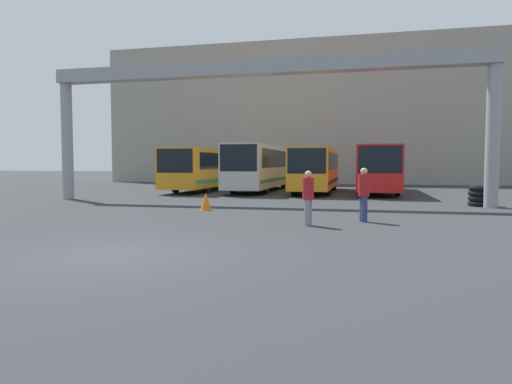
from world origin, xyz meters
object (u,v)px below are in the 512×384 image
(bus_slot_2, at_px, (316,167))
(traffic_cone, at_px, (206,202))
(bus_slot_1, at_px, (261,165))
(pedestrian_mid_right, at_px, (364,193))
(bus_slot_3, at_px, (377,167))
(bus_slot_0, at_px, (208,167))
(pedestrian_near_center, at_px, (308,197))
(tire_stack, at_px, (480,196))

(bus_slot_2, height_order, traffic_cone, bus_slot_2)
(bus_slot_1, height_order, pedestrian_mid_right, bus_slot_1)
(bus_slot_3, height_order, traffic_cone, bus_slot_3)
(bus_slot_0, relative_size, pedestrian_mid_right, 6.80)
(bus_slot_3, height_order, pedestrian_mid_right, bus_slot_3)
(bus_slot_2, relative_size, pedestrian_mid_right, 5.83)
(bus_slot_1, bearing_deg, pedestrian_near_center, -72.73)
(traffic_cone, bearing_deg, bus_slot_3, 62.11)
(pedestrian_near_center, height_order, tire_stack, pedestrian_near_center)
(pedestrian_mid_right, relative_size, tire_stack, 1.76)
(bus_slot_2, relative_size, traffic_cone, 14.42)
(pedestrian_mid_right, height_order, pedestrian_near_center, pedestrian_mid_right)
(bus_slot_2, bearing_deg, tire_stack, -45.18)
(bus_slot_3, bearing_deg, bus_slot_0, 178.71)
(bus_slot_3, distance_m, pedestrian_mid_right, 16.27)
(bus_slot_2, bearing_deg, bus_slot_0, 173.76)
(bus_slot_1, xyz_separation_m, bus_slot_2, (4.05, -0.85, -0.15))
(bus_slot_0, xyz_separation_m, bus_slot_1, (4.05, -0.04, 0.13))
(bus_slot_0, distance_m, pedestrian_mid_right, 20.02)
(bus_slot_3, relative_size, pedestrian_mid_right, 6.50)
(bus_slot_0, distance_m, pedestrian_near_center, 20.30)
(bus_slot_0, height_order, bus_slot_2, bus_slot_0)
(bus_slot_2, xyz_separation_m, tire_stack, (8.45, -8.50, -1.23))
(bus_slot_1, bearing_deg, traffic_cone, -86.84)
(pedestrian_mid_right, distance_m, pedestrian_near_center, 2.19)
(bus_slot_1, distance_m, pedestrian_near_center, 18.70)
(pedestrian_near_center, relative_size, tire_stack, 1.68)
(bus_slot_3, distance_m, pedestrian_near_center, 17.80)
(bus_slot_3, relative_size, tire_stack, 11.41)
(bus_slot_0, xyz_separation_m, bus_slot_2, (8.10, -0.89, -0.02))
(bus_slot_0, height_order, bus_slot_1, bus_slot_1)
(bus_slot_1, height_order, tire_stack, bus_slot_1)
(bus_slot_3, bearing_deg, bus_slot_1, 178.32)
(bus_slot_2, relative_size, pedestrian_near_center, 6.10)
(bus_slot_1, bearing_deg, bus_slot_2, -11.85)
(bus_slot_0, height_order, traffic_cone, bus_slot_0)
(bus_slot_2, height_order, pedestrian_mid_right, bus_slot_2)
(bus_slot_3, bearing_deg, bus_slot_2, -171.40)
(bus_slot_0, height_order, tire_stack, bus_slot_0)
(bus_slot_0, bearing_deg, pedestrian_near_center, -61.76)
(bus_slot_0, relative_size, tire_stack, 11.94)
(traffic_cone, bearing_deg, tire_stack, 21.96)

